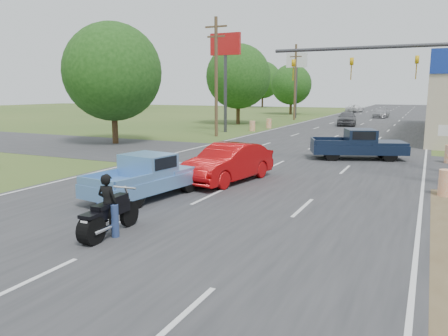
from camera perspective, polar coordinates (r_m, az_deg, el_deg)
The scene contains 24 objects.
ground at distance 10.21m, azimuth -23.81°, elevation -13.32°, with size 200.00×200.00×0.00m, color #385421.
main_road at distance 46.75m, azimuth 16.25°, elevation 4.86°, with size 15.00×180.00×0.02m, color #2D2D30.
cross_road at distance 25.39m, azimuth 8.29°, elevation 1.11°, with size 120.00×10.00×0.02m, color #2D2D30.
utility_pole_5 at distance 37.95m, azimuth -1.04°, elevation 12.17°, with size 2.00×0.28×10.00m.
utility_pole_6 at distance 60.41m, azimuth 9.28°, elevation 11.25°, with size 2.00×0.28×10.00m.
tree_0 at distance 33.63m, azimuth -14.35°, elevation 12.05°, with size 7.14×7.14×8.84m.
tree_1 at distance 52.34m, azimuth 1.88°, elevation 11.86°, with size 7.56×7.56×9.36m.
tree_2 at distance 75.15m, azimuth 8.78°, elevation 10.72°, with size 6.72×6.72×8.32m.
tree_4 at distance 102.22m, azimuth -12.57°, elevation 11.43°, with size 9.24×9.24×11.44m.
tree_6 at distance 107.70m, azimuth 5.07°, elevation 11.38°, with size 8.82×8.82×10.92m.
barrel_0 at distance 18.35m, azimuth 27.05°, elevation -1.76°, with size 0.56×0.56×1.00m, color orange.
barrel_2 at distance 43.14m, azimuth 3.73°, elevation 5.49°, with size 0.56×0.56×1.00m, color orange.
barrel_3 at distance 46.78m, azimuth 5.88°, elevation 5.81°, with size 0.56×0.56×1.00m, color orange.
pole_sign_left_near at distance 42.09m, azimuth 0.18°, elevation 14.49°, with size 3.00×0.35×9.20m.
pole_sign_left_far at distance 64.59m, azimuth 9.46°, elevation 12.80°, with size 3.00×0.35×9.20m.
signal_mast at distance 23.08m, azimuth 22.09°, elevation 11.56°, with size 9.12×0.40×7.00m.
red_convertible at distance 18.85m, azimuth 0.53°, elevation 0.63°, with size 1.74×4.98×1.64m, color #A10709.
motorcycle at distance 12.20m, azimuth -15.10°, elevation -6.28°, with size 0.74×2.41×1.23m.
rider at distance 12.19m, azimuth -14.94°, elevation -4.97°, with size 0.60×0.39×1.63m, color black.
blue_pickup at distance 16.41m, azimuth -9.78°, elevation -0.94°, with size 2.56×5.10×1.62m.
navy_pickup at distance 26.36m, azimuth 17.38°, elevation 3.00°, with size 5.62×3.70×1.74m.
distant_car_grey at distance 51.87m, azimuth 15.77°, elevation 6.28°, with size 1.98×4.93×1.68m, color #55555A.
distant_car_silver at distance 68.60m, azimuth 19.83°, elevation 6.75°, with size 1.88×4.63×1.34m, color #A3A3A7.
distant_car_white at distance 85.27m, azimuth 16.71°, elevation 7.46°, with size 2.29×4.96×1.38m, color white.
Camera 1 is at (7.27, -6.02, 3.90)m, focal length 35.00 mm.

